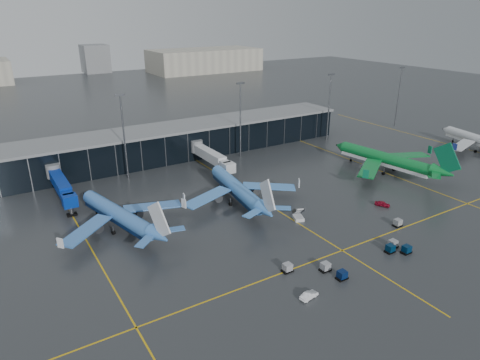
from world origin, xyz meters
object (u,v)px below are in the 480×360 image
airliner_klm_near (237,181)px  baggage_carts (365,253)px  airliner_ba (480,135)px  service_van_red (382,204)px  airliner_aer_lingus (385,151)px  mobile_airstair (298,216)px  service_van_white (309,295)px  airliner_arkefly (117,206)px

airliner_klm_near → baggage_carts: size_ratio=1.06×
baggage_carts → airliner_ba: bearing=18.4°
airliner_klm_near → service_van_red: 38.30m
airliner_aer_lingus → baggage_carts: airliner_aer_lingus is taller
mobile_airstair → airliner_ba: bearing=26.9°
mobile_airstair → service_van_white: (-17.88, -25.09, -0.15)m
service_van_white → airliner_arkefly: bearing=15.4°
service_van_white → mobile_airstair: bearing=-45.2°
baggage_carts → service_van_white: bearing=-166.1°
airliner_arkefly → service_van_white: airliner_arkefly is taller
airliner_aer_lingus → baggage_carts: 54.40m
baggage_carts → service_van_red: bearing=33.7°
baggage_carts → airliner_aer_lingus: bearing=37.2°
airliner_ba → service_van_white: (-108.48, -34.39, -5.27)m
airliner_aer_lingus → service_van_white: bearing=-156.8°
airliner_klm_near → mobile_airstair: (7.08, -17.04, -5.10)m
service_van_red → service_van_white: size_ratio=1.00×
airliner_klm_near → service_van_red: (30.49, -22.59, -5.22)m
service_van_red → airliner_klm_near: bearing=115.6°
airliner_arkefly → service_van_red: size_ratio=9.80×
airliner_klm_near → airliner_ba: (97.68, -7.74, 0.03)m
airliner_ba → mobile_airstair: 91.22m
airliner_arkefly → airliner_ba: (128.92, -9.22, 0.19)m
airliner_aer_lingus → baggage_carts: size_ratio=1.18×
airliner_arkefly → mobile_airstair: bearing=-39.3°
airliner_arkefly → airliner_klm_near: size_ratio=0.97×
airliner_ba → service_van_red: (-67.19, -14.85, -5.25)m
airliner_klm_near → airliner_aer_lingus: airliner_aer_lingus is taller
airliner_klm_near → airliner_aer_lingus: 51.58m
airliner_aer_lingus → airliner_ba: 46.43m
airliner_klm_near → airliner_ba: bearing=3.1°
service_van_red → service_van_white: service_van_red is taller
airliner_aer_lingus → service_van_white: airliner_aer_lingus is taller
airliner_klm_near → airliner_ba: 97.99m
mobile_airstair → airliner_klm_near: bearing=133.6°
service_van_red → airliner_arkefly: bearing=130.9°
airliner_aer_lingus → airliner_ba: airliner_aer_lingus is taller
airliner_arkefly → airliner_ba: airliner_ba is taller
baggage_carts → mobile_airstair: bearing=93.3°
airliner_aer_lingus → baggage_carts: (-43.09, -32.71, -5.73)m
airliner_arkefly → mobile_airstair: (38.32, -18.52, -4.93)m
airliner_arkefly → airliner_ba: 129.25m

